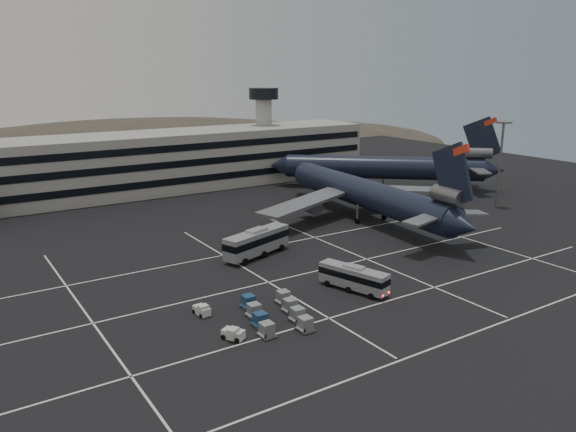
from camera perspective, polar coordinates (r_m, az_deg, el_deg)
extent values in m
plane|color=black|center=(78.89, 3.27, -6.75)|extent=(260.00, 260.00, 0.00)
cube|color=silver|center=(64.12, 15.27, -12.56)|extent=(90.00, 0.25, 0.01)
cube|color=silver|center=(71.72, 8.06, -9.14)|extent=(90.00, 0.25, 0.01)
cube|color=silver|center=(81.92, 1.61, -5.90)|extent=(90.00, 0.25, 0.01)
cube|color=silver|center=(93.12, -3.30, -3.36)|extent=(90.00, 0.25, 0.01)
cube|color=silver|center=(72.40, -19.60, -9.66)|extent=(0.25, 55.00, 0.01)
cube|color=silver|center=(80.48, -2.74, -6.30)|extent=(0.25, 55.00, 0.01)
cube|color=silver|center=(90.34, 7.17, -4.03)|extent=(0.25, 55.00, 0.01)
cube|color=silver|center=(105.35, 16.38, -1.80)|extent=(0.25, 55.00, 0.01)
cube|color=gray|center=(139.81, -14.48, 5.24)|extent=(120.00, 18.00, 14.00)
cube|color=black|center=(132.00, -13.11, 3.24)|extent=(118.00, 0.20, 1.60)
cube|color=black|center=(131.29, -13.21, 4.95)|extent=(118.00, 0.20, 1.60)
cube|color=black|center=(130.74, -13.30, 6.55)|extent=(118.00, 0.20, 1.60)
cylinder|color=gray|center=(155.58, -2.45, 8.09)|extent=(4.40, 4.40, 22.00)
cylinder|color=black|center=(154.69, -2.50, 12.33)|extent=(8.00, 8.00, 3.00)
ellipsoid|color=#38332B|center=(244.27, -15.03, 4.19)|extent=(252.00, 180.00, 44.00)
ellipsoid|color=#38332B|center=(278.40, 0.80, 6.86)|extent=(168.00, 120.00, 24.00)
cylinder|color=slate|center=(127.36, 20.71, 4.79)|extent=(0.50, 0.50, 18.00)
cube|color=slate|center=(126.27, 21.08, 8.85)|extent=(2.40, 2.40, 0.35)
cylinder|color=black|center=(110.98, 7.89, 2.26)|extent=(10.06, 48.31, 5.60)
cone|color=black|center=(132.71, 1.31, 4.43)|extent=(6.00, 5.00, 5.60)
cone|color=black|center=(91.41, 17.54, -0.98)|extent=(5.49, 5.45, 5.04)
cube|color=black|center=(92.22, 16.36, 3.97)|extent=(1.38, 9.48, 10.97)
cube|color=red|center=(90.52, 17.21, 6.41)|extent=(0.85, 3.27, 2.24)
cylinder|color=#595B60|center=(93.21, 16.00, 2.03)|extent=(3.25, 6.23, 2.70)
cube|color=slate|center=(91.58, 13.73, -0.29)|extent=(7.83, 4.05, 0.87)
cube|color=slate|center=(97.22, 17.46, 0.31)|extent=(8.12, 5.29, 0.87)
cube|color=slate|center=(106.22, 1.74, 1.39)|extent=(22.65, 11.57, 1.75)
cylinder|color=#595B60|center=(110.59, 2.32, 1.01)|extent=(3.20, 5.73, 2.70)
cube|color=slate|center=(120.22, 12.19, 2.63)|extent=(22.07, 15.00, 1.75)
cylinder|color=#595B60|center=(121.00, 10.14, 1.99)|extent=(3.20, 5.73, 2.70)
cylinder|color=slate|center=(124.12, 3.73, 2.27)|extent=(0.44, 0.44, 3.00)
cylinder|color=black|center=(124.48, 3.72, 1.53)|extent=(0.60, 1.14, 1.10)
cylinder|color=slate|center=(108.27, 7.06, 0.34)|extent=(0.44, 0.44, 3.00)
cylinder|color=black|center=(108.69, 7.04, -0.50)|extent=(0.60, 1.14, 1.10)
cylinder|color=slate|center=(111.96, 9.76, 0.72)|extent=(0.44, 0.44, 3.00)
cylinder|color=black|center=(112.36, 9.72, -0.10)|extent=(0.60, 1.14, 1.10)
cylinder|color=black|center=(141.53, 9.69, 4.87)|extent=(40.07, 35.52, 5.60)
cone|color=black|center=(142.94, -0.90, 5.17)|extent=(7.06, 7.18, 5.60)
cone|color=black|center=(144.98, 20.24, 4.40)|extent=(7.08, 7.08, 5.04)
cube|color=black|center=(143.23, 19.13, 7.38)|extent=(7.51, 6.55, 10.97)
cube|color=red|center=(143.12, 19.86, 9.01)|extent=(2.81, 2.52, 2.24)
cylinder|color=#595B60|center=(143.54, 18.82, 6.09)|extent=(6.31, 5.96, 2.70)
cube|color=slate|center=(139.90, 18.82, 4.43)|extent=(6.41, 8.12, 0.87)
cube|color=slate|center=(148.03, 18.22, 5.00)|extent=(7.91, 7.10, 0.87)
cylinder|color=slate|center=(142.06, 9.64, 3.67)|extent=(0.44, 0.44, 3.00)
cylinder|color=black|center=(142.38, 9.61, 3.02)|extent=(1.16, 1.10, 1.10)
cube|color=#9FA1A7|center=(75.88, 6.68, -6.22)|extent=(5.06, 10.17, 2.71)
cube|color=black|center=(75.76, 6.69, -5.99)|extent=(5.14, 10.25, 0.86)
cube|color=#9FA1A7|center=(75.35, 6.72, -5.14)|extent=(2.18, 3.02, 0.32)
cylinder|color=black|center=(73.80, 8.44, -8.09)|extent=(0.53, 0.91, 0.87)
cylinder|color=black|center=(75.60, 9.35, -7.56)|extent=(0.53, 0.91, 0.87)
cylinder|color=black|center=(75.51, 6.17, -7.47)|extent=(0.53, 0.91, 0.87)
cylinder|color=black|center=(77.28, 7.12, -6.97)|extent=(0.53, 0.91, 0.87)
cylinder|color=black|center=(77.35, 4.02, -6.87)|extent=(0.53, 0.91, 0.87)
cylinder|color=black|center=(79.07, 4.99, -6.40)|extent=(0.53, 0.91, 0.87)
cube|color=#FF0C05|center=(73.27, 9.63, -7.99)|extent=(0.24, 0.14, 0.20)
cube|color=#FF0C05|center=(74.44, 10.20, -7.64)|extent=(0.24, 0.14, 0.20)
cube|color=#9FA1A7|center=(88.94, -3.19, -2.64)|extent=(12.89, 6.78, 3.45)
cube|color=black|center=(88.82, -3.19, -2.39)|extent=(12.96, 6.85, 1.09)
cube|color=#9FA1A7|center=(88.38, -3.21, -1.45)|extent=(3.85, 2.85, 0.40)
cylinder|color=black|center=(91.82, -0.67, -3.24)|extent=(1.16, 0.70, 1.10)
cylinder|color=black|center=(93.56, -2.05, -2.90)|extent=(1.16, 0.70, 1.10)
cylinder|color=black|center=(88.59, -2.47, -3.93)|extent=(1.16, 0.70, 1.10)
cylinder|color=black|center=(90.40, -3.86, -3.56)|extent=(1.16, 0.70, 1.10)
cylinder|color=black|center=(85.48, -4.41, -4.66)|extent=(1.16, 0.70, 1.10)
cylinder|color=black|center=(87.35, -5.80, -4.27)|extent=(1.16, 0.70, 1.10)
cube|color=silver|center=(69.45, -8.75, -9.47)|extent=(1.49, 2.44, 0.95)
cube|color=silver|center=(68.78, -8.54, -9.13)|extent=(1.25, 1.06, 0.53)
cylinder|color=black|center=(68.64, -8.80, -10.04)|extent=(0.29, 0.61, 0.59)
cylinder|color=black|center=(69.17, -7.96, -9.80)|extent=(0.29, 0.61, 0.59)
cylinder|color=black|center=(69.99, -9.51, -9.56)|extent=(0.29, 0.61, 0.59)
cylinder|color=black|center=(70.50, -8.68, -9.34)|extent=(0.29, 0.61, 0.59)
cube|color=silver|center=(63.28, -5.58, -11.84)|extent=(2.35, 2.76, 0.99)
cube|color=silver|center=(62.72, -5.16, -11.41)|extent=(1.54, 1.46, 0.55)
cylinder|color=black|center=(62.54, -5.18, -12.48)|extent=(0.52, 0.65, 0.62)
cylinder|color=black|center=(63.45, -4.58, -12.04)|extent=(0.52, 0.65, 0.62)
cylinder|color=black|center=(63.40, -6.56, -12.12)|extent=(0.52, 0.65, 0.62)
cylinder|color=black|center=(64.30, -5.95, -11.70)|extent=(0.52, 0.65, 0.62)
cube|color=#2D2D30|center=(63.74, -2.16, -12.04)|extent=(2.18, 2.38, 0.16)
cylinder|color=black|center=(63.76, -2.16, -12.08)|extent=(0.09, 0.18, 0.18)
cube|color=gray|center=(63.38, -2.17, -11.38)|extent=(1.72, 1.72, 1.45)
cube|color=#2D2D30|center=(65.00, 1.77, -11.48)|extent=(2.18, 2.38, 0.16)
cylinder|color=black|center=(65.02, 1.77, -11.52)|extent=(0.09, 0.18, 0.18)
cube|color=gray|center=(64.65, 1.77, -10.83)|extent=(1.72, 1.72, 1.45)
cube|color=#2D2D30|center=(66.10, -2.83, -11.02)|extent=(2.18, 2.38, 0.16)
cylinder|color=black|center=(66.12, -2.83, -11.07)|extent=(0.09, 0.18, 0.18)
cube|color=navy|center=(65.75, -2.84, -10.39)|extent=(1.72, 1.72, 1.45)
cube|color=#2D2D30|center=(67.31, 0.96, -10.51)|extent=(2.18, 2.38, 0.16)
cylinder|color=black|center=(67.34, 0.96, -10.55)|extent=(0.09, 0.18, 0.18)
cube|color=gray|center=(66.97, 0.97, -9.88)|extent=(1.72, 1.72, 1.45)
cube|color=#2D2D30|center=(68.48, -3.45, -10.08)|extent=(2.18, 2.38, 0.16)
cylinder|color=black|center=(68.51, -3.45, -10.12)|extent=(0.09, 0.18, 0.18)
cube|color=gray|center=(68.15, -3.46, -9.46)|extent=(1.72, 1.72, 1.45)
cube|color=#2D2D30|center=(69.66, 0.21, -9.60)|extent=(2.18, 2.38, 0.16)
cylinder|color=black|center=(69.68, 0.21, -9.65)|extent=(0.09, 0.18, 0.18)
cube|color=gray|center=(69.33, 0.22, -8.99)|extent=(1.72, 1.72, 1.45)
cube|color=#2D2D30|center=(70.89, -4.03, -9.19)|extent=(2.18, 2.38, 0.16)
cylinder|color=black|center=(70.92, -4.02, -9.23)|extent=(0.09, 0.18, 0.18)
cube|color=navy|center=(70.57, -4.04, -8.59)|extent=(1.72, 1.72, 1.45)
cube|color=#2D2D30|center=(72.03, -0.48, -8.76)|extent=(2.18, 2.38, 0.16)
cylinder|color=black|center=(72.05, -0.48, -8.80)|extent=(0.09, 0.18, 0.18)
cube|color=gray|center=(71.71, -0.48, -8.16)|extent=(1.72, 1.72, 1.45)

